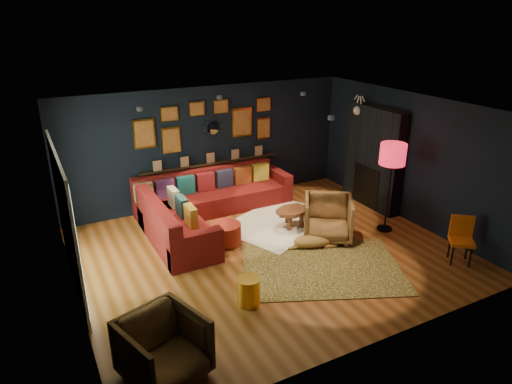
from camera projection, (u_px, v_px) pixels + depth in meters
name	position (u px, v px, depth m)	size (l,w,h in m)	color
floor	(269.00, 253.00, 8.24)	(6.50, 6.50, 0.00)	brown
room_walls	(270.00, 169.00, 7.65)	(6.50, 6.50, 6.50)	black
sectional	(200.00, 207.00, 9.35)	(3.41, 2.69, 0.86)	maroon
ledge	(211.00, 163.00, 10.11)	(3.20, 0.12, 0.04)	black
gallery_wall	(208.00, 124.00, 9.80)	(3.15, 0.04, 1.02)	gold
sunburst_mirror	(213.00, 128.00, 9.89)	(0.47, 0.16, 0.47)	silver
fireplace	(373.00, 161.00, 9.93)	(0.31, 1.60, 2.20)	black
deer_head	(364.00, 110.00, 9.98)	(0.50, 0.28, 0.45)	white
sliding_door	(66.00, 220.00, 6.94)	(0.06, 2.80, 2.20)	white
ceiling_spots	(248.00, 104.00, 7.95)	(3.30, 2.50, 0.06)	black
shag_rug	(279.00, 222.00, 9.39)	(2.22, 1.61, 0.03)	white
leopard_rug	(321.00, 267.00, 7.75)	(2.65, 1.89, 0.02)	tan
coffee_table	(292.00, 213.00, 9.09)	(0.81, 0.66, 0.37)	brown
pouf	(226.00, 233.00, 8.47)	(0.58, 0.58, 0.38)	#A1281A
armchair_left	(163.00, 346.00, 5.29)	(0.87, 0.81, 0.89)	#AF7238
armchair_right	(328.00, 216.00, 8.61)	(0.88, 0.83, 0.91)	#AF7238
gold_stool	(249.00, 291.00, 6.72)	(0.35, 0.35, 0.44)	gold
orange_chair	(461.00, 236.00, 7.81)	(0.54, 0.54, 0.82)	black
floor_lamp	(393.00, 158.00, 8.55)	(0.49, 0.49, 1.77)	black
dog	(314.00, 238.00, 8.37)	(1.06, 0.52, 0.34)	#A96E3C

